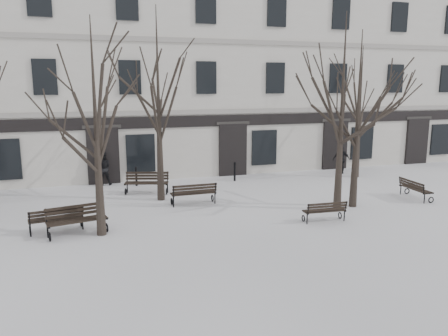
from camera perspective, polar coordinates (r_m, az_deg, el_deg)
name	(u,v)px	position (r m, az deg, el deg)	size (l,w,h in m)	color
ground	(211,223)	(16.32, -1.65, -7.18)	(100.00, 100.00, 0.00)	white
building	(154,77)	(28.21, -9.07, 11.68)	(40.40, 10.20, 11.40)	silver
tree_1	(94,102)	(14.85, -16.56, 8.28)	(5.04, 5.04, 7.20)	black
tree_2	(343,89)	(17.88, 15.27, 9.88)	(5.45, 5.45, 7.78)	black
tree_3	(359,99)	(18.58, 17.18, 8.64)	(5.02, 5.02, 7.18)	black
tree_5	(158,81)	(19.04, -8.63, 11.12)	(5.80, 5.80, 8.28)	black
tree_6	(360,96)	(24.82, 17.39, 8.92)	(4.95, 4.95, 7.07)	black
bench_0	(77,219)	(15.79, -18.69, -6.34)	(2.07, 1.12, 0.99)	black
bench_1	(56,218)	(16.28, -21.07, -6.16)	(1.87, 0.93, 0.90)	black
bench_2	(325,210)	(16.74, 13.04, -5.42)	(1.63, 0.67, 0.81)	black
bench_3	(147,182)	(20.79, -10.05, -1.81)	(2.11, 1.25, 1.01)	black
bench_4	(194,193)	(18.60, -3.98, -3.26)	(1.93, 0.73, 0.96)	black
bench_5	(415,188)	(21.35, 23.64, -2.45)	(0.73, 1.76, 0.87)	black
bollard_a	(136,176)	(22.44, -11.39, -0.97)	(0.13, 0.13, 0.99)	black
bollard_b	(235,171)	(23.12, 1.41, -0.38)	(0.13, 0.13, 1.02)	black
pedestrian_b	(104,185)	(23.11, -15.43, -2.16)	(0.84, 0.66, 1.73)	black
pedestrian_c	(341,174)	(26.02, 14.98, -0.70)	(0.97, 0.40, 1.65)	black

